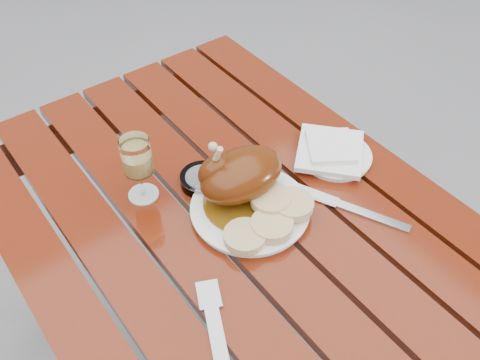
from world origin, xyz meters
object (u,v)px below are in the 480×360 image
table (240,324)px  ashtray (202,180)px  wine_glass (139,169)px  side_plate (336,156)px  dinner_plate (250,209)px

table → ashtray: ashtray is taller
wine_glass → side_plate: bearing=-21.6°
wine_glass → ashtray: (0.12, -0.05, -0.06)m
table → dinner_plate: dinner_plate is taller
wine_glass → ashtray: 0.14m
dinner_plate → side_plate: size_ratio=1.50×
dinner_plate → side_plate: 0.25m
dinner_plate → side_plate: (0.25, 0.01, -0.00)m
dinner_plate → side_plate: bearing=2.7°
dinner_plate → ashtray: 0.13m
wine_glass → table: bearing=-59.4°
wine_glass → side_plate: size_ratio=0.93×
table → ashtray: bearing=87.5°
side_plate → wine_glass: bearing=158.4°
wine_glass → side_plate: wine_glass is taller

